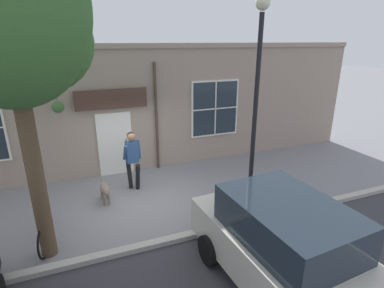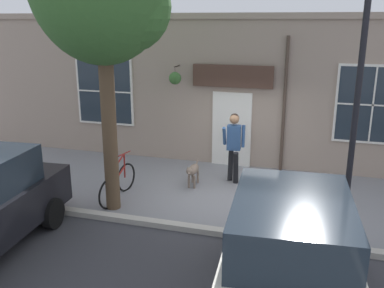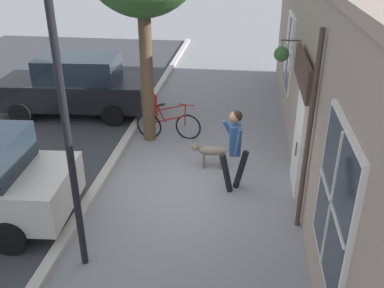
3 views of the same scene
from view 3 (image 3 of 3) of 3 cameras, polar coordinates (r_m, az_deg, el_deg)
The scene contains 8 objects.
ground_plane at distance 9.24m, azimuth 0.00°, elevation -5.77°, with size 90.00×90.00×0.00m, color gray.
storefront_facade at distance 8.39m, azimuth 16.17°, elevation 5.79°, with size 0.95×18.00×4.20m.
pedestrian_walking at distance 8.69m, azimuth 5.73°, elevation 0.15°, with size 0.61×0.55×1.80m.
dog_on_leash at distance 9.82m, azimuth 2.37°, elevation -0.96°, with size 1.04×0.27×0.62m.
leaning_bicycle at distance 11.29m, azimuth -3.14°, elevation 2.59°, with size 1.74×0.23×1.01m.
parked_car_nearest_curb at distance 13.21m, azimuth -15.29°, elevation 7.55°, with size 4.41×2.17×1.75m.
street_lamp at distance 5.98m, azimuth -17.52°, elevation 10.15°, with size 0.32×0.32×5.19m.
fire_hydrant at distance 12.55m, azimuth -5.12°, elevation 5.07°, with size 0.34×0.20×0.77m.
Camera 3 is at (-1.00, 7.78, 4.88)m, focal length 40.00 mm.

